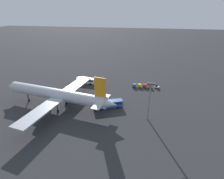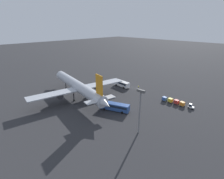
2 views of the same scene
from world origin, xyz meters
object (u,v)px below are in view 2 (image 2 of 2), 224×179
object	(u,v)px
shuttle_bus_near	(122,83)
cargo_cart_orange	(182,104)
cargo_cart_red	(176,102)
cargo_cart_blue	(164,99)
cargo_cart_yellow	(170,100)
airplane	(78,86)
worker_person	(138,87)
baggage_tug	(191,106)
shuttle_bus_far	(114,106)

from	to	relation	value
shuttle_bus_near	cargo_cart_orange	distance (m)	35.86
cargo_cart_red	cargo_cart_blue	world-z (taller)	same
shuttle_bus_near	cargo_cart_yellow	world-z (taller)	shuttle_bus_near
airplane	cargo_cart_yellow	world-z (taller)	airplane
airplane	shuttle_bus_near	world-z (taller)	airplane
worker_person	cargo_cart_orange	xyz separation A→B (m)	(-27.24, 4.21, 0.32)
shuttle_bus_near	cargo_cart_yellow	bearing A→B (deg)	-175.87
shuttle_bus_near	cargo_cart_blue	distance (m)	27.56
baggage_tug	worker_person	xyz separation A→B (m)	(30.84, -3.62, -0.07)
airplane	worker_person	world-z (taller)	airplane
cargo_cart_yellow	cargo_cart_orange	bearing A→B (deg)	-177.45
shuttle_bus_near	shuttle_bus_far	world-z (taller)	shuttle_bus_far
shuttle_bus_far	cargo_cart_orange	distance (m)	30.17
cargo_cart_orange	cargo_cart_red	world-z (taller)	same
cargo_cart_blue	cargo_cart_red	bearing A→B (deg)	-172.77
shuttle_bus_far	cargo_cart_blue	distance (m)	25.47
baggage_tug	cargo_cart_orange	world-z (taller)	baggage_tug
shuttle_bus_far	shuttle_bus_near	bearing A→B (deg)	-76.04
cargo_cart_blue	worker_person	bearing A→B (deg)	-14.33
shuttle_bus_far	cargo_cart_blue	bearing A→B (deg)	-135.14
baggage_tug	airplane	bearing A→B (deg)	34.11
shuttle_bus_far	worker_person	distance (m)	29.78
cargo_cart_orange	cargo_cart_yellow	distance (m)	5.54
airplane	shuttle_bus_far	bearing A→B (deg)	-161.42
shuttle_bus_far	baggage_tug	distance (m)	32.90
cargo_cart_red	cargo_cart_blue	size ratio (longest dim) A/B	1.00
cargo_cart_blue	airplane	bearing A→B (deg)	41.09
shuttle_bus_near	baggage_tug	bearing A→B (deg)	-174.58
baggage_tug	cargo_cart_orange	size ratio (longest dim) A/B	1.09
shuttle_bus_far	airplane	bearing A→B (deg)	-13.23
shuttle_bus_near	cargo_cart_orange	size ratio (longest dim) A/B	4.70
cargo_cart_blue	shuttle_bus_near	bearing A→B (deg)	-1.13
cargo_cart_orange	cargo_cart_blue	xyz separation A→B (m)	(8.30, 0.62, 0.00)
cargo_cart_red	cargo_cart_orange	bearing A→B (deg)	178.39
shuttle_bus_near	cargo_cart_orange	xyz separation A→B (m)	(-35.85, -0.08, -0.78)
airplane	baggage_tug	size ratio (longest dim) A/B	22.30
baggage_tug	cargo_cart_red	size ratio (longest dim) A/B	1.09
shuttle_bus_near	worker_person	distance (m)	9.68
worker_person	cargo_cart_blue	size ratio (longest dim) A/B	0.78
airplane	cargo_cart_red	bearing A→B (deg)	-133.47
shuttle_bus_far	cargo_cart_yellow	bearing A→B (deg)	-140.26
cargo_cart_yellow	shuttle_bus_near	bearing A→B (deg)	-0.31
baggage_tug	cargo_cart_blue	world-z (taller)	baggage_tug
baggage_tug	cargo_cart_yellow	distance (m)	9.17
cargo_cart_blue	shuttle_bus_far	bearing A→B (deg)	67.33
baggage_tug	cargo_cart_blue	size ratio (longest dim) A/B	1.09
shuttle_bus_far	baggage_tug	bearing A→B (deg)	-153.77
shuttle_bus_far	worker_person	size ratio (longest dim) A/B	7.38
cargo_cart_orange	cargo_cart_blue	distance (m)	8.32
shuttle_bus_near	worker_person	world-z (taller)	shuttle_bus_near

